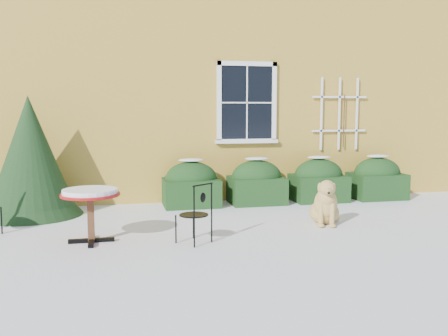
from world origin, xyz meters
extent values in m
plane|color=white|center=(0.00, 0.00, 0.00)|extent=(80.00, 80.00, 0.00)
cube|color=gold|center=(0.00, 7.00, 3.00)|extent=(12.00, 8.00, 6.00)
cube|color=black|center=(0.90, 2.96, 1.98)|extent=(1.05, 0.03, 1.45)
cube|color=white|center=(0.90, 2.95, 2.75)|extent=(1.23, 0.06, 0.09)
cube|color=white|center=(0.90, 2.95, 1.21)|extent=(1.23, 0.06, 0.09)
cube|color=white|center=(0.33, 2.95, 1.98)|extent=(0.09, 0.06, 1.63)
cube|color=white|center=(1.47, 2.95, 1.98)|extent=(0.09, 0.06, 1.63)
cube|color=white|center=(0.90, 2.94, 1.98)|extent=(0.02, 0.02, 1.45)
cube|color=white|center=(0.90, 2.94, 1.98)|extent=(1.05, 0.02, 0.02)
cube|color=white|center=(0.90, 2.95, 1.20)|extent=(1.29, 0.14, 0.07)
cube|color=white|center=(2.50, 2.94, 1.75)|extent=(0.04, 0.03, 1.50)
cube|color=white|center=(2.90, 2.94, 1.75)|extent=(0.04, 0.03, 1.50)
cube|color=white|center=(3.30, 2.94, 1.75)|extent=(0.04, 0.03, 1.50)
cube|color=white|center=(2.90, 2.94, 1.40)|extent=(1.20, 0.03, 0.04)
cube|color=white|center=(2.90, 2.94, 2.10)|extent=(1.20, 0.03, 0.04)
cylinder|color=#472D19|center=(3.00, 2.92, 1.60)|extent=(0.02, 0.02, 1.10)
cube|color=black|center=(-0.30, 2.55, 0.26)|extent=(1.05, 0.80, 0.52)
ellipsoid|color=black|center=(-0.30, 2.55, 0.52)|extent=(1.00, 0.72, 0.67)
ellipsoid|color=white|center=(-0.30, 2.55, 0.88)|extent=(0.47, 0.32, 0.06)
cube|color=black|center=(1.00, 2.55, 0.26)|extent=(1.05, 0.80, 0.52)
ellipsoid|color=black|center=(1.00, 2.55, 0.52)|extent=(1.00, 0.72, 0.67)
ellipsoid|color=white|center=(1.00, 2.55, 0.88)|extent=(0.47, 0.32, 0.06)
cube|color=black|center=(2.30, 2.55, 0.26)|extent=(1.05, 0.80, 0.52)
ellipsoid|color=black|center=(2.30, 2.55, 0.52)|extent=(1.00, 0.72, 0.67)
ellipsoid|color=white|center=(2.30, 2.55, 0.88)|extent=(0.47, 0.32, 0.06)
cube|color=black|center=(3.60, 2.55, 0.26)|extent=(1.05, 0.80, 0.52)
ellipsoid|color=black|center=(3.60, 2.55, 0.52)|extent=(1.00, 0.72, 0.67)
ellipsoid|color=white|center=(3.60, 2.55, 0.88)|extent=(0.47, 0.32, 0.06)
cone|color=black|center=(-3.13, 2.29, 0.50)|extent=(1.72, 1.72, 0.99)
cone|color=black|center=(-3.13, 2.29, 1.04)|extent=(1.54, 1.54, 2.08)
cube|color=black|center=(-2.06, 0.22, 0.03)|extent=(0.63, 0.07, 0.05)
cube|color=black|center=(-2.06, 0.22, 0.03)|extent=(0.07, 0.63, 0.05)
cube|color=#51331C|center=(-2.06, 0.22, 0.34)|extent=(0.09, 0.09, 0.67)
cylinder|color=#9F0D0F|center=(-2.06, 0.22, 0.67)|extent=(0.81, 0.81, 0.04)
cylinder|color=white|center=(-2.06, 0.22, 0.72)|extent=(0.75, 0.75, 0.06)
cylinder|color=black|center=(-0.64, 0.14, 0.20)|extent=(0.02, 0.02, 0.39)
cylinder|color=black|center=(-0.92, -0.07, 0.20)|extent=(0.02, 0.02, 0.39)
cylinder|color=black|center=(-0.43, -0.14, 0.20)|extent=(0.02, 0.02, 0.39)
cylinder|color=black|center=(-0.70, -0.35, 0.20)|extent=(0.02, 0.02, 0.39)
cylinder|color=black|center=(-0.67, -0.11, 0.39)|extent=(0.40, 0.40, 0.02)
cylinder|color=black|center=(-0.43, -0.14, 0.61)|extent=(0.02, 0.02, 0.44)
cylinder|color=black|center=(-0.70, -0.35, 0.61)|extent=(0.02, 0.02, 0.44)
cylinder|color=black|center=(-0.57, -0.25, 0.83)|extent=(0.32, 0.25, 0.02)
ellipsoid|color=black|center=(-0.57, -0.25, 0.65)|extent=(0.10, 0.08, 0.14)
cylinder|color=black|center=(-3.38, 1.01, 0.20)|extent=(0.02, 0.02, 0.41)
ellipsoid|color=tan|center=(1.59, 0.65, 0.18)|extent=(0.61, 0.64, 0.39)
ellipsoid|color=tan|center=(1.54, 0.48, 0.35)|extent=(0.45, 0.42, 0.48)
sphere|color=tan|center=(1.52, 0.43, 0.46)|extent=(0.30, 0.30, 0.30)
cylinder|color=tan|center=(1.42, 0.39, 0.19)|extent=(0.08, 0.08, 0.39)
cylinder|color=tan|center=(1.59, 0.34, 0.19)|extent=(0.08, 0.08, 0.39)
ellipsoid|color=tan|center=(1.41, 0.35, 0.04)|extent=(0.11, 0.14, 0.06)
ellipsoid|color=tan|center=(1.58, 0.30, 0.04)|extent=(0.11, 0.14, 0.06)
cylinder|color=tan|center=(1.52, 0.42, 0.51)|extent=(0.23, 0.26, 0.21)
sphere|color=tan|center=(1.51, 0.38, 0.62)|extent=(0.25, 0.25, 0.25)
ellipsoid|color=tan|center=(1.48, 0.27, 0.58)|extent=(0.17, 0.22, 0.11)
sphere|color=black|center=(1.45, 0.19, 0.58)|extent=(0.04, 0.04, 0.04)
ellipsoid|color=tan|center=(1.41, 0.45, 0.62)|extent=(0.08, 0.10, 0.16)
ellipsoid|color=tan|center=(1.62, 0.38, 0.62)|extent=(0.08, 0.10, 0.16)
cylinder|color=tan|center=(1.80, 0.79, 0.05)|extent=(0.14, 0.32, 0.07)
camera|label=1|loc=(-1.72, -6.77, 1.82)|focal=40.00mm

